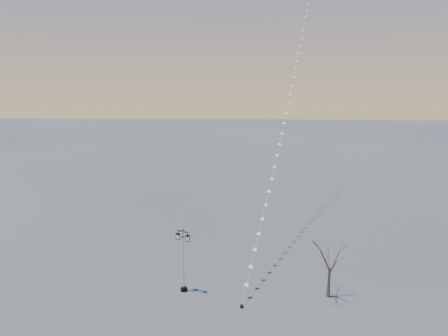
{
  "coord_description": "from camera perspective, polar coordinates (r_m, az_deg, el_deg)",
  "views": [
    {
      "loc": [
        1.35,
        -25.48,
        15.4
      ],
      "look_at": [
        -0.09,
        6.67,
        8.51
      ],
      "focal_mm": 31.54,
      "sensor_mm": 36.0,
      "label": 1
    }
  ],
  "objects": [
    {
      "name": "ground",
      "position": [
        29.8,
        -0.43,
        -19.03
      ],
      "size": [
        300.0,
        300.0,
        0.0
      ],
      "primitive_type": "plane",
      "color": "#545755",
      "rests_on": "ground"
    },
    {
      "name": "kite_train",
      "position": [
        48.89,
        10.02,
        14.37
      ],
      "size": [
        12.51,
        47.54,
        35.15
      ],
      "rotation": [
        0.0,
        0.0,
        0.21
      ],
      "color": "black",
      "rests_on": "ground"
    },
    {
      "name": "street_lamp",
      "position": [
        30.25,
        -5.93,
        -12.73
      ],
      "size": [
        1.2,
        0.75,
        4.95
      ],
      "rotation": [
        0.0,
        0.0,
        -0.39
      ],
      "color": "black",
      "rests_on": "ground"
    },
    {
      "name": "bare_tree",
      "position": [
        30.25,
        15.14,
        -12.74
      ],
      "size": [
        2.53,
        2.53,
        4.19
      ],
      "rotation": [
        0.0,
        0.0,
        0.13
      ],
      "color": "brown",
      "rests_on": "ground"
    }
  ]
}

